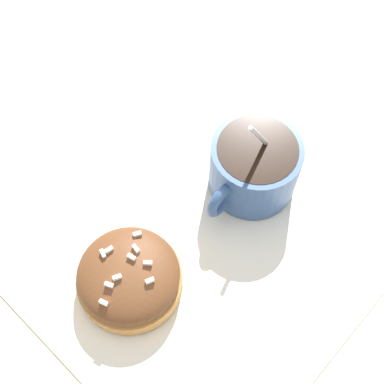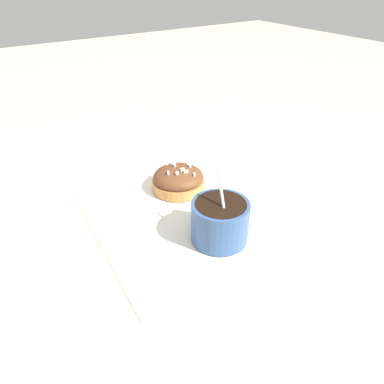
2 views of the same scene
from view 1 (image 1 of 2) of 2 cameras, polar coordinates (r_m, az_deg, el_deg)
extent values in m
plane|color=#C6B793|center=(0.49, 0.17, -4.17)|extent=(3.00, 3.00, 0.00)
cube|color=white|center=(0.48, 0.17, -4.10)|extent=(0.34, 0.34, 0.00)
cylinder|color=#335184|center=(0.48, 6.67, 2.74)|extent=(0.08, 0.08, 0.06)
cylinder|color=black|center=(0.46, 6.98, 4.28)|extent=(0.07, 0.07, 0.01)
torus|color=#335184|center=(0.46, 3.24, -0.77)|extent=(0.04, 0.01, 0.04)
ellipsoid|color=silver|center=(0.49, 4.59, 0.27)|extent=(0.03, 0.02, 0.01)
cylinder|color=silver|center=(0.46, 7.97, 5.13)|extent=(0.05, 0.02, 0.09)
cylinder|color=#C18442|center=(0.46, -6.62, -9.37)|extent=(0.09, 0.09, 0.02)
ellipsoid|color=brown|center=(0.45, -6.81, -8.78)|extent=(0.09, 0.09, 0.03)
cube|color=white|center=(0.43, -6.46, -6.93)|extent=(0.00, 0.01, 0.00)
cube|color=white|center=(0.44, -9.47, -6.50)|extent=(0.01, 0.01, 0.00)
cube|color=white|center=(0.43, -4.66, -7.60)|extent=(0.01, 0.01, 0.00)
cube|color=white|center=(0.43, -8.83, -9.77)|extent=(0.01, 0.01, 0.00)
cube|color=white|center=(0.44, -5.85, -4.49)|extent=(0.01, 0.01, 0.00)
cube|color=white|center=(0.44, -8.84, -6.13)|extent=(0.01, 0.01, 0.00)
cube|color=white|center=(0.43, -6.00, -6.03)|extent=(0.00, 0.01, 0.00)
cube|color=white|center=(0.43, -9.40, -11.56)|extent=(0.00, 0.01, 0.00)
cube|color=white|center=(0.43, -4.52, -9.42)|extent=(0.01, 0.01, 0.00)
cube|color=white|center=(0.43, -7.99, -9.00)|extent=(0.01, 0.01, 0.00)
camera|label=2|loc=(0.58, 61.85, 25.35)|focal=35.00mm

